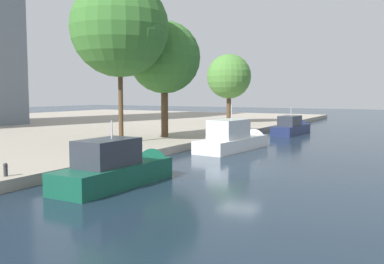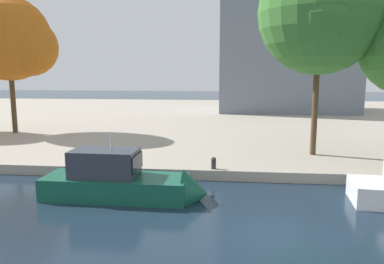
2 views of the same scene
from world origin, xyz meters
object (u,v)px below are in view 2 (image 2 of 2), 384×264
object	(u,v)px
motor_yacht_1	(126,184)
mooring_bollard_1	(214,163)
tree_4	(321,12)
mooring_bollard_0	(88,158)
tree_2	(11,41)

from	to	relation	value
motor_yacht_1	mooring_bollard_1	xyz separation A→B (m)	(4.12, 3.87, 0.27)
tree_4	motor_yacht_1	bearing A→B (deg)	-142.27
mooring_bollard_0	tree_4	world-z (taller)	tree_4
mooring_bollard_0	motor_yacht_1	bearing A→B (deg)	-49.34
motor_yacht_1	mooring_bollard_0	xyz separation A→B (m)	(-3.67, 4.28, 0.25)
mooring_bollard_1	mooring_bollard_0	bearing A→B (deg)	176.99
motor_yacht_1	tree_2	size ratio (longest dim) A/B	0.66
mooring_bollard_1	tree_2	distance (m)	23.33
mooring_bollard_0	mooring_bollard_1	bearing A→B (deg)	-3.01
motor_yacht_1	tree_2	xyz separation A→B (m)	(-14.71, 15.08, 8.25)
motor_yacht_1	tree_2	bearing A→B (deg)	134.95
tree_2	tree_4	bearing A→B (deg)	-14.98
tree_4	tree_2	bearing A→B (deg)	165.02
mooring_bollard_1	motor_yacht_1	bearing A→B (deg)	-136.82
tree_4	mooring_bollard_0	bearing A→B (deg)	-164.45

